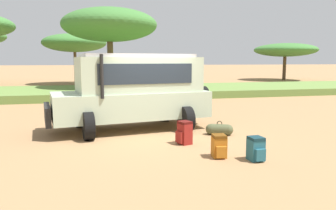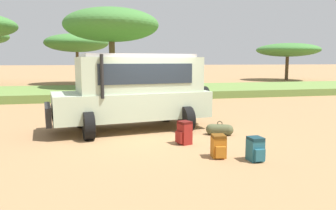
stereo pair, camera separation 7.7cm
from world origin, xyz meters
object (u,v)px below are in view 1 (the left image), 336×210
duffel_bag_low_black_case (219,129)px  acacia_tree_right_mid (110,25)px  acacia_tree_centre_back (75,43)px  safari_vehicle (134,90)px  backpack_cluster_center (184,133)px  backpack_near_rear_wheel (256,149)px  acacia_tree_far_right (285,50)px  backpack_beside_front_wheel (219,146)px

duffel_bag_low_black_case → acacia_tree_right_mid: acacia_tree_right_mid is taller
acacia_tree_centre_back → safari_vehicle: bearing=-83.0°
backpack_cluster_center → acacia_tree_right_mid: acacia_tree_right_mid is taller
duffel_bag_low_black_case → acacia_tree_right_mid: (-2.36, 13.94, 4.44)m
backpack_near_rear_wheel → acacia_tree_far_right: size_ratio=0.07×
backpack_cluster_center → duffel_bag_low_black_case: (1.34, 0.80, -0.14)m
acacia_tree_right_mid → safari_vehicle: bearing=-90.1°
safari_vehicle → backpack_cluster_center: 2.67m
backpack_beside_front_wheel → acacia_tree_right_mid: bearing=95.2°
safari_vehicle → backpack_beside_front_wheel: safari_vehicle is taller
safari_vehicle → duffel_bag_low_black_case: (2.38, -1.46, -1.13)m
backpack_cluster_center → backpack_near_rear_wheel: (1.15, -1.79, -0.04)m
acacia_tree_right_mid → acacia_tree_far_right: acacia_tree_right_mid is taller
acacia_tree_centre_back → acacia_tree_right_mid: size_ratio=0.90×
safari_vehicle → backpack_beside_front_wheel: size_ratio=10.24×
backpack_near_rear_wheel → acacia_tree_far_right: 32.81m
acacia_tree_far_right → acacia_tree_right_mid: bearing=-152.5°
acacia_tree_right_mid → backpack_near_rear_wheel: bearing=-82.5°
backpack_beside_front_wheel → duffel_bag_low_black_case: (0.90, 2.17, -0.09)m
acacia_tree_right_mid → acacia_tree_centre_back: bearing=105.8°
safari_vehicle → acacia_tree_far_right: (20.36, 23.08, 2.13)m
acacia_tree_centre_back → acacia_tree_right_mid: bearing=-74.2°
backpack_cluster_center → acacia_tree_right_mid: bearing=94.0°
backpack_beside_front_wheel → acacia_tree_far_right: (18.88, 26.71, 3.16)m
safari_vehicle → acacia_tree_right_mid: size_ratio=0.78×
backpack_near_rear_wheel → backpack_beside_front_wheel: bearing=149.5°
duffel_bag_low_black_case → acacia_tree_right_mid: 14.82m
acacia_tree_right_mid → acacia_tree_far_right: (20.34, 10.60, -1.18)m
safari_vehicle → acacia_tree_far_right: 30.86m
backpack_near_rear_wheel → duffel_bag_low_black_case: (0.18, 2.59, -0.10)m
backpack_near_rear_wheel → acacia_tree_right_mid: 17.23m
backpack_cluster_center → acacia_tree_right_mid: (-1.02, 14.74, 4.30)m
backpack_cluster_center → acacia_tree_far_right: (19.32, 25.34, 3.12)m
backpack_cluster_center → acacia_tree_right_mid: size_ratio=0.09×
acacia_tree_far_right → safari_vehicle: bearing=-131.4°
safari_vehicle → acacia_tree_far_right: size_ratio=0.73×
backpack_beside_front_wheel → acacia_tree_centre_back: bearing=99.2°
backpack_cluster_center → acacia_tree_far_right: 32.02m
acacia_tree_centre_back → acacia_tree_right_mid: (2.73, -9.62, 0.72)m
duffel_bag_low_black_case → acacia_tree_centre_back: (-5.08, 23.56, 3.72)m
backpack_near_rear_wheel → acacia_tree_right_mid: (-2.17, 16.53, 4.34)m
backpack_near_rear_wheel → safari_vehicle: bearing=118.5°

